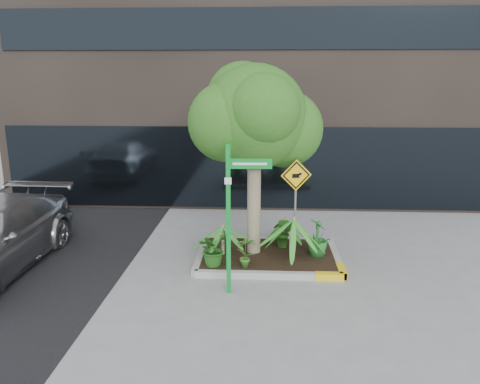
{
  "coord_description": "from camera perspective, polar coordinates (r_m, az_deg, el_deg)",
  "views": [
    {
      "loc": [
        0.07,
        -10.12,
        4.24
      ],
      "look_at": [
        -0.46,
        0.2,
        1.66
      ],
      "focal_mm": 35.0,
      "sensor_mm": 36.0,
      "label": 1
    }
  ],
  "objects": [
    {
      "name": "planter",
      "position": [
        11.19,
        3.6,
        -7.74
      ],
      "size": [
        3.35,
        2.36,
        0.15
      ],
      "color": "#9E9E99",
      "rests_on": "ground"
    },
    {
      "name": "palm_front",
      "position": [
        10.52,
        6.6,
        -3.33
      ],
      "size": [
        1.17,
        1.17,
        1.3
      ],
      "color": "tan",
      "rests_on": "ground"
    },
    {
      "name": "shrub_c",
      "position": [
        10.28,
        0.66,
        -7.27
      ],
      "size": [
        0.48,
        0.48,
        0.72
      ],
      "primitive_type": "imported",
      "rotation": [
        0.0,
        0.0,
        3.44
      ],
      "color": "#2F611E",
      "rests_on": "planter"
    },
    {
      "name": "palm_left",
      "position": [
        10.92,
        -2.11,
        -4.2
      ],
      "size": [
        0.82,
        0.82,
        0.91
      ],
      "color": "tan",
      "rests_on": "ground"
    },
    {
      "name": "ground",
      "position": [
        10.97,
        2.39,
        -8.75
      ],
      "size": [
        80.0,
        80.0,
        0.0
      ],
      "primitive_type": "plane",
      "color": "gray",
      "rests_on": "ground"
    },
    {
      "name": "street_sign_post",
      "position": [
        9.02,
        -1.05,
        -1.29
      ],
      "size": [
        0.89,
        0.88,
        3.01
      ],
      "rotation": [
        0.0,
        0.0,
        0.04
      ],
      "color": "#0C8C29",
      "rests_on": "ground"
    },
    {
      "name": "shrub_d",
      "position": [
        11.47,
        5.33,
        -4.95
      ],
      "size": [
        0.58,
        0.58,
        0.75
      ],
      "primitive_type": "imported",
      "rotation": [
        0.0,
        0.0,
        5.59
      ],
      "color": "#29641D",
      "rests_on": "planter"
    },
    {
      "name": "cattle_sign",
      "position": [
        10.5,
        6.8,
        -0.04
      ],
      "size": [
        0.69,
        0.19,
        2.31
      ],
      "rotation": [
        0.0,
        0.0,
        0.24
      ],
      "color": "slate",
      "rests_on": "ground"
    },
    {
      "name": "palm_back",
      "position": [
        11.56,
        5.54,
        -3.32
      ],
      "size": [
        0.8,
        0.8,
        0.89
      ],
      "color": "tan",
      "rests_on": "ground"
    },
    {
      "name": "shrub_b",
      "position": [
        11.08,
        9.45,
        -5.46
      ],
      "size": [
        0.58,
        0.58,
        0.87
      ],
      "primitive_type": "imported",
      "rotation": [
        0.0,
        0.0,
        1.78
      ],
      "color": "#1F6926",
      "rests_on": "planter"
    },
    {
      "name": "shrub_a",
      "position": [
        10.39,
        -3.25,
        -6.88
      ],
      "size": [
        0.99,
        0.99,
        0.78
      ],
      "primitive_type": "imported",
      "rotation": [
        0.0,
        0.0,
        0.87
      ],
      "color": "#1F5518",
      "rests_on": "planter"
    },
    {
      "name": "tree",
      "position": [
        10.59,
        1.78,
        9.11
      ],
      "size": [
        3.05,
        2.7,
        4.57
      ],
      "color": "tan",
      "rests_on": "ground"
    }
  ]
}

